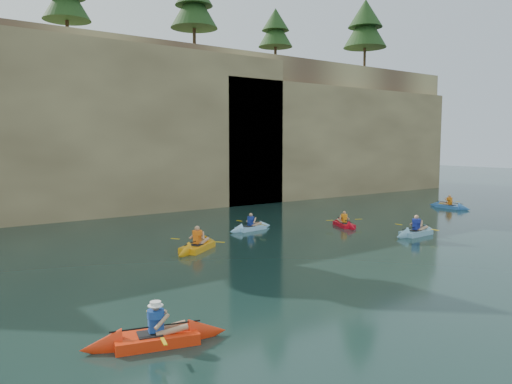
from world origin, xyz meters
TOP-DOWN VIEW (x-y plane):
  - ground at (0.00, 0.00)m, footprint 160.00×160.00m
  - cliff at (0.00, 30.00)m, footprint 70.00×16.00m
  - cliff_slab_center at (2.00, 22.60)m, footprint 24.00×2.40m
  - cliff_slab_east at (22.00, 22.60)m, footprint 26.00×2.40m
  - sea_cave_center at (-4.00, 21.95)m, footprint 3.50×1.00m
  - sea_cave_east at (10.00, 21.95)m, footprint 5.00×1.00m
  - main_kayaker at (-6.00, 1.59)m, footprint 3.52×2.28m
  - kayaker_orange at (-0.12, 10.00)m, footprint 3.36×2.63m
  - kayaker_ltblue_near at (10.60, 6.48)m, footprint 3.31×2.54m
  - kayaker_red_far at (9.61, 10.52)m, footprint 2.03×2.98m
  - kayaker_ltblue_mid at (4.71, 12.71)m, footprint 3.07×2.26m
  - kayaker_blue_east at (21.42, 11.53)m, footprint 2.37×3.40m

SIDE VIEW (x-z plane):
  - ground at x=0.00m, z-range 0.00..0.00m
  - kayaker_red_far at x=9.61m, z-range -0.41..0.67m
  - kayaker_ltblue_mid at x=4.71m, z-range -0.43..0.71m
  - kayaker_blue_east at x=21.42m, z-range -0.45..0.75m
  - kayaker_ltblue_near at x=10.60m, z-range -0.49..0.81m
  - kayaker_orange at x=-0.12m, z-range -0.51..0.84m
  - main_kayaker at x=-6.00m, z-range -0.47..0.81m
  - sea_cave_center at x=-4.00m, z-range 0.00..3.20m
  - sea_cave_east at x=10.00m, z-range 0.00..4.50m
  - cliff_slab_east at x=22.00m, z-range 0.00..9.84m
  - cliff_slab_center at x=2.00m, z-range 0.00..11.40m
  - cliff at x=0.00m, z-range 0.00..12.00m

